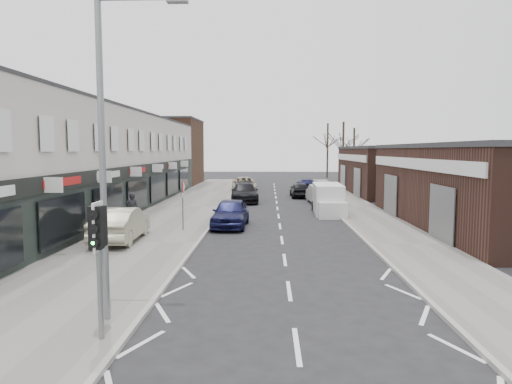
# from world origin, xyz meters

# --- Properties ---
(ground) EXTENTS (160.00, 160.00, 0.00)m
(ground) POSITION_xyz_m (0.00, 0.00, 0.00)
(ground) COLOR black
(ground) RESTS_ON ground
(pavement_left) EXTENTS (5.50, 64.00, 0.12)m
(pavement_left) POSITION_xyz_m (-6.75, 22.00, 0.06)
(pavement_left) COLOR slate
(pavement_left) RESTS_ON ground
(pavement_right) EXTENTS (3.50, 64.00, 0.12)m
(pavement_right) POSITION_xyz_m (5.75, 22.00, 0.06)
(pavement_right) COLOR slate
(pavement_right) RESTS_ON ground
(shop_terrace_left) EXTENTS (8.00, 41.00, 7.10)m
(shop_terrace_left) POSITION_xyz_m (-13.50, 19.50, 3.55)
(shop_terrace_left) COLOR beige
(shop_terrace_left) RESTS_ON ground
(brick_block_far) EXTENTS (8.00, 10.00, 8.00)m
(brick_block_far) POSITION_xyz_m (-13.50, 45.00, 4.00)
(brick_block_far) COLOR #4C2F20
(brick_block_far) RESTS_ON ground
(right_unit_near) EXTENTS (10.00, 18.00, 4.50)m
(right_unit_near) POSITION_xyz_m (12.50, 14.00, 2.25)
(right_unit_near) COLOR #3C221B
(right_unit_near) RESTS_ON ground
(right_unit_far) EXTENTS (10.00, 16.00, 4.50)m
(right_unit_far) POSITION_xyz_m (12.50, 34.00, 2.25)
(right_unit_far) COLOR #3C221B
(right_unit_far) RESTS_ON ground
(tree_far_a) EXTENTS (3.60, 3.60, 8.00)m
(tree_far_a) POSITION_xyz_m (9.00, 48.00, 0.00)
(tree_far_a) COLOR #382D26
(tree_far_a) RESTS_ON ground
(tree_far_b) EXTENTS (3.60, 3.60, 7.50)m
(tree_far_b) POSITION_xyz_m (11.50, 54.00, 0.00)
(tree_far_b) COLOR #382D26
(tree_far_b) RESTS_ON ground
(tree_far_c) EXTENTS (3.60, 3.60, 8.50)m
(tree_far_c) POSITION_xyz_m (8.50, 60.00, 0.00)
(tree_far_c) COLOR #382D26
(tree_far_c) RESTS_ON ground
(traffic_light) EXTENTS (0.28, 0.60, 3.10)m
(traffic_light) POSITION_xyz_m (-4.40, -2.02, 2.41)
(traffic_light) COLOR slate
(traffic_light) RESTS_ON pavement_left
(street_lamp) EXTENTS (2.23, 0.22, 8.00)m
(street_lamp) POSITION_xyz_m (-4.53, -0.80, 4.62)
(street_lamp) COLOR slate
(street_lamp) RESTS_ON pavement_left
(warning_sign) EXTENTS (0.12, 0.80, 2.70)m
(warning_sign) POSITION_xyz_m (-5.16, 12.00, 2.20)
(warning_sign) COLOR slate
(warning_sign) RESTS_ON pavement_left
(white_van) EXTENTS (1.99, 5.27, 2.03)m
(white_van) POSITION_xyz_m (3.40, 19.25, 0.96)
(white_van) COLOR silver
(white_van) RESTS_ON ground
(sedan_on_pavement) EXTENTS (1.88, 4.90, 1.60)m
(sedan_on_pavement) POSITION_xyz_m (-7.54, 9.01, 0.92)
(sedan_on_pavement) COLOR #9F9A7F
(sedan_on_pavement) RESTS_ON pavement_left
(pedestrian) EXTENTS (0.75, 0.53, 1.94)m
(pedestrian) POSITION_xyz_m (-8.08, 12.58, 1.09)
(pedestrian) COLOR black
(pedestrian) RESTS_ON pavement_left
(parked_car_left_a) EXTENTS (2.06, 4.74, 1.59)m
(parked_car_left_a) POSITION_xyz_m (-2.81, 13.74, 0.80)
(parked_car_left_a) COLOR #14153F
(parked_car_left_a) RESTS_ON ground
(parked_car_left_b) EXTENTS (2.59, 5.62, 1.59)m
(parked_car_left_b) POSITION_xyz_m (-2.68, 26.14, 0.80)
(parked_car_left_b) COLOR black
(parked_car_left_b) RESTS_ON ground
(parked_car_left_c) EXTENTS (2.91, 5.60, 1.51)m
(parked_car_left_c) POSITION_xyz_m (-3.30, 36.29, 0.75)
(parked_car_left_c) COLOR #C3B59C
(parked_car_left_c) RESTS_ON ground
(parked_car_right_a) EXTENTS (1.97, 4.92, 1.59)m
(parked_car_right_a) POSITION_xyz_m (3.50, 25.31, 0.80)
(parked_car_right_a) COLOR silver
(parked_car_right_a) RESTS_ON ground
(parked_car_right_b) EXTENTS (1.75, 4.16, 1.41)m
(parked_car_right_b) POSITION_xyz_m (2.20, 30.10, 0.70)
(parked_car_right_b) COLOR black
(parked_car_right_b) RESTS_ON ground
(parked_car_right_c) EXTENTS (2.14, 4.78, 1.36)m
(parked_car_right_c) POSITION_xyz_m (3.28, 35.85, 0.68)
(parked_car_right_c) COLOR #141641
(parked_car_right_c) RESTS_ON ground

